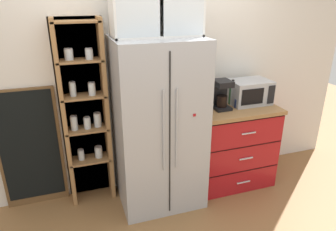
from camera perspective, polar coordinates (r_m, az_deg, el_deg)
name	(u,v)px	position (r m, az deg, el deg)	size (l,w,h in m)	color
ground_plane	(160,196)	(3.47, -1.58, -14.75)	(10.56, 10.56, 0.00)	olive
wall_back_cream	(147,74)	(3.27, -3.90, 7.75)	(4.87, 0.10, 2.55)	silver
refrigerator	(158,125)	(3.05, -1.78, -1.71)	(0.83, 0.71, 1.70)	#ADAFB5
pantry_shelf_column	(85,112)	(3.17, -15.14, 0.64)	(0.48, 0.26, 1.87)	brown
counter_cabinet	(232,144)	(3.58, 11.77, -5.24)	(0.89, 0.62, 0.93)	#A8161C
microwave	(249,92)	(3.50, 14.82, 4.28)	(0.44, 0.33, 0.26)	#ADAFB5
coffee_maker	(221,94)	(3.27, 9.75, 3.95)	(0.17, 0.20, 0.31)	black
mug_cream	(207,106)	(3.23, 7.23, 1.81)	(0.12, 0.09, 0.09)	silver
mug_navy	(238,103)	(3.35, 12.84, 2.22)	(0.11, 0.07, 0.10)	navy
bottle_clear	(234,95)	(3.40, 12.13, 3.72)	(0.07, 0.07, 0.26)	silver
bottle_green	(232,93)	(3.43, 11.83, 4.04)	(0.07, 0.07, 0.27)	#285B33
chalkboard_menu	(30,149)	(3.35, -24.22, -5.66)	(0.60, 0.04, 1.25)	brown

